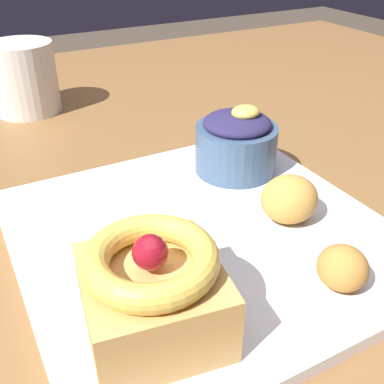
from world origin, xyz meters
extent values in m
cube|color=brown|center=(0.00, 0.00, 0.71)|extent=(1.42, 1.01, 0.04)
cylinder|color=brown|center=(0.62, 0.42, 0.34)|extent=(0.07, 0.07, 0.69)
cube|color=white|center=(-0.04, -0.19, 0.74)|extent=(0.31, 0.31, 0.01)
cube|color=tan|center=(-0.13, -0.27, 0.77)|extent=(0.10, 0.10, 0.05)
torus|color=#E5BC4C|center=(-0.13, -0.27, 0.80)|extent=(0.10, 0.10, 0.02)
sphere|color=maroon|center=(-0.13, -0.27, 0.81)|extent=(0.02, 0.02, 0.02)
cylinder|color=#3D5675|center=(0.04, -0.11, 0.77)|extent=(0.08, 0.08, 0.05)
ellipsoid|color=#28234C|center=(0.04, -0.11, 0.80)|extent=(0.07, 0.07, 0.02)
ellipsoid|color=#E5CC56|center=(0.05, -0.11, 0.81)|extent=(0.03, 0.03, 0.01)
ellipsoid|color=gold|center=(0.03, -0.21, 0.76)|extent=(0.05, 0.05, 0.04)
ellipsoid|color=#BC7F38|center=(0.01, -0.29, 0.76)|extent=(0.04, 0.04, 0.03)
cylinder|color=silver|center=(-0.11, 0.20, 0.78)|extent=(0.09, 0.09, 0.10)
camera|label=1|loc=(-0.20, -0.47, 0.98)|focal=43.25mm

